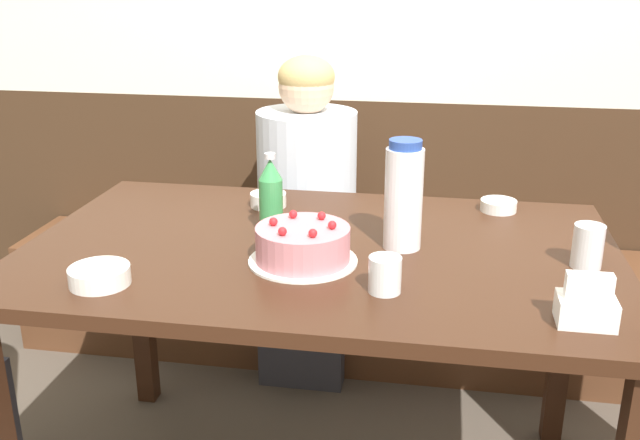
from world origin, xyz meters
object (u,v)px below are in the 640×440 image
object	(u,v)px
bowl_rice_small	(268,200)
glass_water_tall	(385,275)
bench_seat	(357,304)
bowl_side_dish	(100,276)
person_grey_tee	(307,227)
napkin_holder	(586,306)
birthday_cake	(303,245)
bowl_soup_white	(498,205)
glass_tumbler_short	(588,246)
water_pitcher	(404,196)
soju_bottle	(271,195)

from	to	relation	value
bowl_rice_small	glass_water_tall	world-z (taller)	glass_water_tall
bench_seat	glass_water_tall	bearing A→B (deg)	-80.39
bowl_side_dish	person_grey_tee	xyz separation A→B (m)	(0.26, 1.02, -0.24)
napkin_holder	bench_seat	bearing A→B (deg)	116.70
person_grey_tee	bench_seat	bearing A→B (deg)	124.47
napkin_holder	birthday_cake	bearing A→B (deg)	160.87
bowl_soup_white	glass_tumbler_short	world-z (taller)	glass_tumbler_short
bowl_soup_white	glass_tumbler_short	bearing A→B (deg)	-65.43
water_pitcher	soju_bottle	bearing A→B (deg)	171.45
water_pitcher	bowl_soup_white	size ratio (longest dim) A/B	2.68
napkin_holder	bowl_soup_white	size ratio (longest dim) A/B	1.08
birthday_cake	person_grey_tee	size ratio (longest dim) A/B	0.22
bowl_soup_white	bowl_side_dish	bearing A→B (deg)	-143.36
glass_water_tall	water_pitcher	bearing A→B (deg)	85.79
napkin_holder	glass_water_tall	size ratio (longest dim) A/B	1.39
bench_seat	bowl_soup_white	bearing A→B (deg)	-46.38
bowl_soup_white	person_grey_tee	bearing A→B (deg)	150.06
birthday_cake	glass_tumbler_short	distance (m)	0.65
bowl_soup_white	person_grey_tee	world-z (taller)	person_grey_tee
birthday_cake	water_pitcher	size ratio (longest dim) A/B	0.95
bowl_side_dish	glass_tumbler_short	size ratio (longest dim) A/B	1.30
glass_water_tall	glass_tumbler_short	world-z (taller)	glass_tumbler_short
bench_seat	napkin_holder	bearing A→B (deg)	-63.30
soju_bottle	bowl_soup_white	bearing A→B (deg)	24.94
bench_seat	birthday_cake	world-z (taller)	birthday_cake
bench_seat	water_pitcher	xyz separation A→B (m)	(0.20, -0.80, 0.70)
napkin_holder	glass_tumbler_short	distance (m)	0.30
birthday_cake	bowl_side_dish	xyz separation A→B (m)	(-0.41, -0.20, -0.02)
glass_water_tall	person_grey_tee	size ratio (longest dim) A/B	0.07
bowl_rice_small	soju_bottle	bearing A→B (deg)	-73.92
birthday_cake	glass_water_tall	bearing A→B (deg)	-32.58
bench_seat	napkin_holder	world-z (taller)	napkin_holder
birthday_cake	glass_tumbler_short	world-z (taller)	birthday_cake
bench_seat	bowl_rice_small	world-z (taller)	bowl_rice_small
soju_bottle	glass_water_tall	distance (m)	0.46
glass_water_tall	bench_seat	bearing A→B (deg)	99.61
bowl_side_dish	soju_bottle	bearing A→B (deg)	52.68
soju_bottle	glass_tumbler_short	bearing A→B (deg)	-7.61
birthday_cake	glass_tumbler_short	bearing A→B (deg)	7.31
birthday_cake	water_pitcher	world-z (taller)	water_pitcher
water_pitcher	bowl_soup_white	bearing A→B (deg)	52.37
bowl_rice_small	glass_water_tall	xyz separation A→B (m)	(0.38, -0.52, 0.02)
glass_water_tall	person_grey_tee	xyz separation A→B (m)	(-0.35, 0.95, -0.26)
bench_seat	glass_tumbler_short	xyz separation A→B (m)	(0.63, -0.86, 0.61)
bowl_side_dish	person_grey_tee	world-z (taller)	person_grey_tee
birthday_cake	soju_bottle	xyz separation A→B (m)	(-0.12, 0.19, 0.06)
glass_water_tall	bowl_rice_small	bearing A→B (deg)	126.27
bench_seat	glass_tumbler_short	size ratio (longest dim) A/B	25.64
glass_tumbler_short	birthday_cake	bearing A→B (deg)	-172.69
glass_water_tall	napkin_holder	bearing A→B (deg)	-11.15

